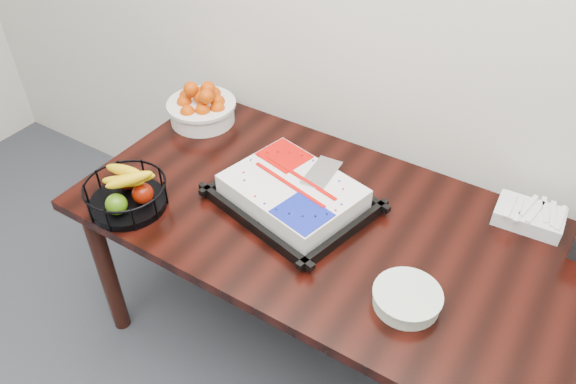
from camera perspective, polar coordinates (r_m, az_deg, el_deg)
The scene contains 6 objects.
table at distance 2.00m, azimuth 4.32°, elevation -4.70°, with size 1.80×0.90×0.75m.
cake_tray at distance 1.96m, azimuth 0.48°, elevation -0.23°, with size 0.59×0.50×0.10m.
tangerine_bowl at distance 2.41m, azimuth -8.80°, elevation 8.77°, with size 0.29×0.29×0.18m.
fruit_basket at distance 2.03m, azimuth -16.15°, elevation -0.02°, with size 0.29×0.29×0.15m.
plate_stack at distance 1.71m, azimuth 11.98°, elevation -10.53°, with size 0.20×0.20×0.05m.
fork_bag at distance 2.08m, azimuth 23.30°, elevation -2.24°, with size 0.23×0.16×0.06m.
Camera 1 is at (0.63, 0.73, 2.08)m, focal length 35.00 mm.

